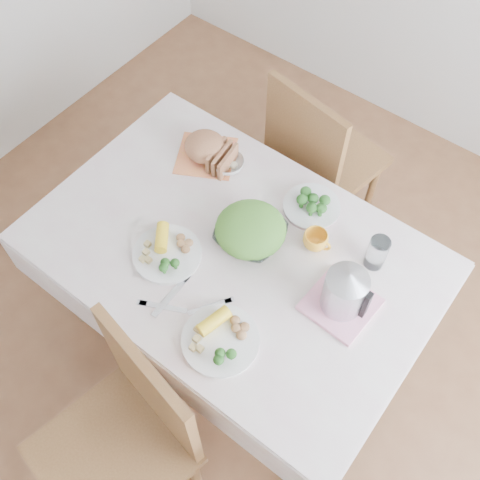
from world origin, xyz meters
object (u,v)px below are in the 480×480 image
Objects in this scene: dinner_plate_left at (167,254)px; yellow_mug at (315,240)px; chair_near at (115,457)px; electric_kettle at (345,289)px; dining_table at (234,297)px; dinner_plate_right at (220,340)px; chair_far at (327,161)px; salad_bowl at (250,234)px.

yellow_mug reaches higher than dinner_plate_left.
electric_kettle is (0.36, 0.84, 0.42)m from chair_near.
dinner_plate_right is at bearing -58.38° from dining_table.
salad_bowl is (0.09, -0.75, 0.33)m from chair_far.
yellow_mug reaches higher than salad_bowl.
yellow_mug is (0.21, 0.12, 0.01)m from salad_bowl.
electric_kettle is (0.42, -0.03, 0.09)m from salad_bowl.
salad_bowl is 0.94× the size of dinner_plate_right.
salad_bowl reaches higher than dining_table.
dinner_plate_left is 2.72× the size of yellow_mug.
dinner_plate_right is (0.20, -0.32, 0.40)m from dining_table.
dinner_plate_right is 2.82× the size of yellow_mug.
chair_near is at bearing 105.28° from chair_far.
salad_bowl is 0.24m from yellow_mug.
dinner_plate_right is 1.29× the size of electric_kettle.
dinner_plate_right is 0.46m from electric_kettle.
salad_bowl is at bearing 106.77° from chair_far.
dinner_plate_left is at bearing 93.63° from chair_far.
chair_far is 0.77m from yellow_mug.
electric_kettle is (0.21, -0.15, 0.08)m from yellow_mug.
dinner_plate_right is (0.37, -0.15, 0.00)m from dinner_plate_left.
chair_far reaches higher than dining_table.
electric_kettle is at bearing -4.32° from salad_bowl.
dinner_plate_left is at bearing 123.30° from chair_near.
dinner_plate_left is 0.55m from yellow_mug.
chair_far is at bearing 83.66° from dinner_plate_left.
dinner_plate_left is (-0.17, -0.17, 0.40)m from dining_table.
chair_near is 1.06m from yellow_mug.
chair_far is at bearing 115.60° from yellow_mug.
yellow_mug is at bearing 92.13° from chair_near.
chair_far is at bearing 94.43° from dining_table.
electric_kettle reaches higher than dinner_plate_left.
dinner_plate_right is at bearing -134.36° from electric_kettle.
chair_near is at bearing -67.32° from dinner_plate_left.
yellow_mug is at bearing 30.21° from salad_bowl.
chair_near is at bearing -83.80° from dining_table.
yellow_mug is 0.27m from electric_kettle.
electric_kettle reaches higher than dining_table.
chair_near is (0.09, -0.79, 0.09)m from dining_table.
yellow_mug is (0.30, -0.62, 0.33)m from chair_far.
yellow_mug is at bearing 85.70° from dinner_plate_right.
electric_kettle is (0.51, -0.78, 0.42)m from chair_far.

